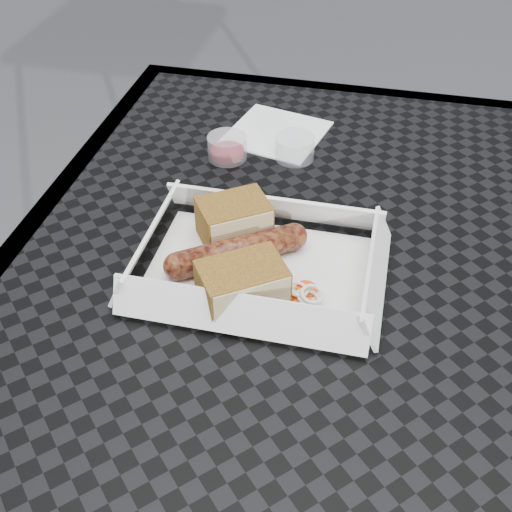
{
  "coord_description": "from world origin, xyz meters",
  "views": [
    {
      "loc": [
        -0.02,
        -0.52,
        1.19
      ],
      "look_at": [
        -0.12,
        -0.05,
        0.78
      ],
      "focal_mm": 45.0,
      "sensor_mm": 36.0,
      "label": 1
    }
  ],
  "objects": [
    {
      "name": "patio_table",
      "position": [
        0.0,
        0.0,
        0.67
      ],
      "size": [
        0.8,
        0.8,
        0.74
      ],
      "color": "black",
      "rests_on": "ground"
    },
    {
      "name": "bratwurst",
      "position": [
        -0.14,
        -0.04,
        0.76
      ],
      "size": [
        0.13,
        0.1,
        0.03
      ],
      "rotation": [
        0.0,
        0.0,
        0.6
      ],
      "color": "brown",
      "rests_on": "food_tray"
    },
    {
      "name": "condiment_cup_sauce",
      "position": [
        -0.21,
        0.16,
        0.76
      ],
      "size": [
        0.05,
        0.05,
        0.03
      ],
      "primitive_type": "cylinder",
      "color": "maroon",
      "rests_on": "patio_table"
    },
    {
      "name": "food_tray",
      "position": [
        -0.12,
        -0.04,
        0.75
      ],
      "size": [
        0.22,
        0.15,
        0.0
      ],
      "primitive_type": "cube",
      "color": "white",
      "rests_on": "patio_table"
    },
    {
      "name": "bread_far",
      "position": [
        -0.13,
        -0.09,
        0.77
      ],
      "size": [
        0.1,
        0.09,
        0.04
      ],
      "primitive_type": "cube",
      "rotation": [
        0.0,
        0.0,
        0.6
      ],
      "color": "brown",
      "rests_on": "food_tray"
    },
    {
      "name": "napkin",
      "position": [
        -0.16,
        0.23,
        0.75
      ],
      "size": [
        0.14,
        0.14,
        0.0
      ],
      "primitive_type": "cube",
      "rotation": [
        0.0,
        0.0,
        -0.23
      ],
      "color": "white",
      "rests_on": "patio_table"
    },
    {
      "name": "condiment_cup_empty",
      "position": [
        -0.12,
        0.18,
        0.76
      ],
      "size": [
        0.05,
        0.05,
        0.03
      ],
      "primitive_type": "cylinder",
      "color": "silver",
      "rests_on": "patio_table"
    },
    {
      "name": "veg_garnish",
      "position": [
        -0.07,
        -0.08,
        0.75
      ],
      "size": [
        0.03,
        0.03,
        0.0
      ],
      "color": "#E9420A",
      "rests_on": "food_tray"
    },
    {
      "name": "bread_near",
      "position": [
        -0.16,
        0.0,
        0.77
      ],
      "size": [
        0.09,
        0.08,
        0.05
      ],
      "primitive_type": "cube",
      "rotation": [
        0.0,
        0.0,
        0.6
      ],
      "color": "brown",
      "rests_on": "food_tray"
    }
  ]
}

